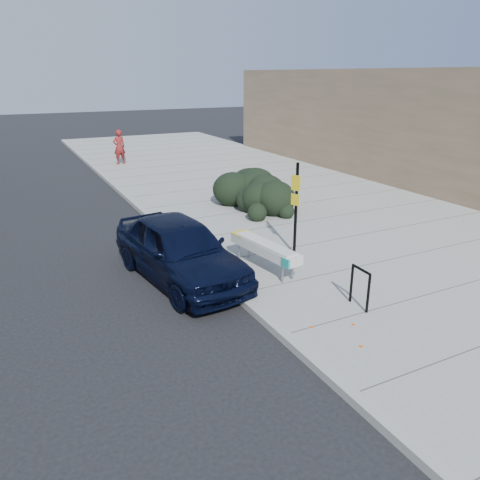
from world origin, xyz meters
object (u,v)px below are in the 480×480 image
object	(u,v)px
bench	(265,248)
sign_post	(296,203)
sedan_navy	(180,249)
bike_rack	(360,284)
pedestrian	(119,147)

from	to	relation	value
bench	sign_post	bearing A→B (deg)	16.81
bench	sedan_navy	size ratio (longest dim) A/B	0.52
sedan_navy	bench	bearing A→B (deg)	-26.75
bike_rack	sign_post	world-z (taller)	sign_post
sign_post	bike_rack	bearing A→B (deg)	-116.77
sign_post	sedan_navy	distance (m)	3.43
bike_rack	pedestrian	size ratio (longest dim) A/B	0.48
sedan_navy	pedestrian	distance (m)	16.11
sign_post	pedestrian	xyz separation A→B (m)	(-1.04, 16.05, -0.51)
bench	sedan_navy	bearing A→B (deg)	152.80
sign_post	pedestrian	bearing A→B (deg)	75.96
bike_rack	pedestrian	xyz separation A→B (m)	(-0.50, 19.39, 0.40)
bench	bike_rack	xyz separation A→B (m)	(0.77, -2.74, -0.03)
sign_post	sedan_navy	bearing A→B (deg)	160.57
pedestrian	sign_post	bearing A→B (deg)	82.77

